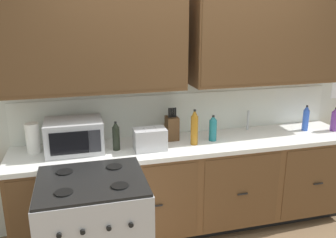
{
  "coord_description": "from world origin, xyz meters",
  "views": [
    {
      "loc": [
        -0.99,
        -2.62,
        2.03
      ],
      "look_at": [
        -0.23,
        0.27,
        1.15
      ],
      "focal_mm": 37.55,
      "sensor_mm": 36.0,
      "label": 1
    }
  ],
  "objects": [
    {
      "name": "toaster",
      "position": [
        -0.41,
        0.21,
        1.0
      ],
      "size": [
        0.28,
        0.18,
        0.19
      ],
      "color": "#B7B7BC",
      "rests_on": "counter_run"
    },
    {
      "name": "paper_towel_roll",
      "position": [
        -1.38,
        0.41,
        1.03
      ],
      "size": [
        0.12,
        0.12,
        0.26
      ],
      "primitive_type": "cylinder",
      "color": "white",
      "rests_on": "counter_run"
    },
    {
      "name": "microwave",
      "position": [
        -1.04,
        0.34,
        1.04
      ],
      "size": [
        0.48,
        0.37,
        0.28
      ],
      "color": "#B7B7BC",
      "rests_on": "counter_run"
    },
    {
      "name": "bottle_violet",
      "position": [
        1.53,
        0.25,
        1.02
      ],
      "size": [
        0.08,
        0.08,
        0.24
      ],
      "color": "#663384",
      "rests_on": "counter_run"
    },
    {
      "name": "bottle_teal",
      "position": [
        0.21,
        0.29,
        1.02
      ],
      "size": [
        0.07,
        0.07,
        0.24
      ],
      "color": "#1E707A",
      "rests_on": "counter_run"
    },
    {
      "name": "bottle_dark",
      "position": [
        -0.69,
        0.28,
        1.03
      ],
      "size": [
        0.06,
        0.06,
        0.26
      ],
      "color": "black",
      "rests_on": "counter_run"
    },
    {
      "name": "counter_run",
      "position": [
        0.0,
        0.3,
        0.46
      ],
      "size": [
        3.24,
        0.64,
        0.9
      ],
      "color": "black",
      "rests_on": "ground_plane"
    },
    {
      "name": "bottle_amber",
      "position": [
        0.01,
        0.24,
        1.06
      ],
      "size": [
        0.07,
        0.07,
        0.33
      ],
      "color": "#9E6619",
      "rests_on": "counter_run"
    },
    {
      "name": "bottle_blue",
      "position": [
        1.25,
        0.34,
        1.03
      ],
      "size": [
        0.06,
        0.06,
        0.26
      ],
      "color": "blue",
      "rests_on": "counter_run"
    },
    {
      "name": "wall_unit",
      "position": [
        0.0,
        0.5,
        1.65
      ],
      "size": [
        4.41,
        0.4,
        2.42
      ],
      "color": "silver",
      "rests_on": "ground_plane"
    },
    {
      "name": "stove_range",
      "position": [
        -0.94,
        -0.33,
        0.47
      ],
      "size": [
        0.76,
        0.68,
        0.95
      ],
      "color": "#B7B7BC",
      "rests_on": "ground_plane"
    },
    {
      "name": "knife_block",
      "position": [
        -0.15,
        0.43,
        1.02
      ],
      "size": [
        0.11,
        0.14,
        0.31
      ],
      "color": "#52361E",
      "rests_on": "counter_run"
    },
    {
      "name": "sink_faucet",
      "position": [
        0.69,
        0.51,
        1.0
      ],
      "size": [
        0.02,
        0.02,
        0.2
      ],
      "primitive_type": "cylinder",
      "color": "#B2B5BA",
      "rests_on": "counter_run"
    }
  ]
}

